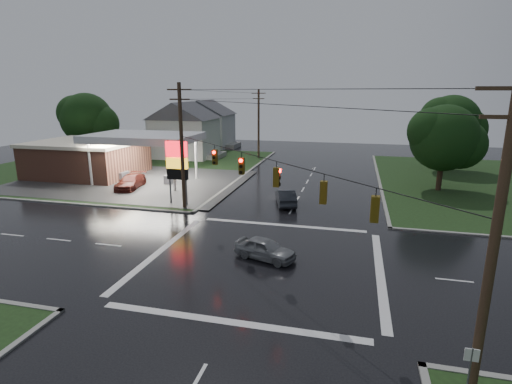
% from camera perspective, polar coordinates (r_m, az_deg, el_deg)
% --- Properties ---
extents(ground, '(120.00, 120.00, 0.00)m').
position_cam_1_polar(ground, '(25.31, 1.06, -9.79)').
color(ground, black).
rests_on(ground, ground).
extents(grass_nw, '(36.00, 36.00, 0.08)m').
position_cam_1_polar(grass_nw, '(58.56, -18.46, 3.46)').
color(grass_nw, black).
rests_on(grass_nw, ground).
extents(gas_station, '(26.20, 18.00, 5.60)m').
position_cam_1_polar(gas_station, '(52.84, -21.98, 4.81)').
color(gas_station, '#2D2D2D').
rests_on(gas_station, ground).
extents(pylon_sign, '(2.00, 0.35, 6.00)m').
position_cam_1_polar(pylon_sign, '(37.08, -11.23, 4.23)').
color(pylon_sign, '#59595E').
rests_on(pylon_sign, ground).
extents(utility_pole_nw, '(2.20, 0.32, 11.00)m').
position_cam_1_polar(utility_pole_nw, '(35.51, -10.57, 6.61)').
color(utility_pole_nw, '#382619').
rests_on(utility_pole_nw, ground).
extents(utility_pole_se, '(2.20, 0.32, 11.00)m').
position_cam_1_polar(utility_pole_se, '(14.50, 30.86, -6.39)').
color(utility_pole_se, '#382619').
rests_on(utility_pole_se, ground).
extents(utility_pole_n, '(2.20, 0.32, 10.50)m').
position_cam_1_polar(utility_pole_n, '(62.46, 0.37, 9.86)').
color(utility_pole_n, '#382619').
rests_on(utility_pole_n, ground).
extents(traffic_signals, '(26.87, 26.87, 1.47)m').
position_cam_1_polar(traffic_signals, '(23.40, 1.17, 4.82)').
color(traffic_signals, black).
rests_on(traffic_signals, ground).
extents(house_near, '(11.05, 8.48, 8.60)m').
position_cam_1_polar(house_near, '(64.34, -10.14, 8.82)').
color(house_near, silver).
rests_on(house_near, ground).
extents(house_far, '(11.05, 8.48, 8.60)m').
position_cam_1_polar(house_far, '(75.77, -7.13, 9.74)').
color(house_far, silver).
rests_on(house_far, ground).
extents(tree_nw_behind, '(8.93, 7.60, 10.00)m').
position_cam_1_polar(tree_nw_behind, '(65.52, -22.91, 9.59)').
color(tree_nw_behind, black).
rests_on(tree_nw_behind, ground).
extents(tree_ne_near, '(7.99, 6.80, 8.98)m').
position_cam_1_polar(tree_ne_near, '(45.68, 25.45, 6.95)').
color(tree_ne_near, black).
rests_on(tree_ne_near, ground).
extents(tree_ne_far, '(8.46, 7.20, 9.80)m').
position_cam_1_polar(tree_ne_far, '(57.94, 26.22, 8.77)').
color(tree_ne_far, black).
rests_on(tree_ne_far, ground).
extents(car_north, '(2.80, 4.79, 1.49)m').
position_cam_1_polar(car_north, '(37.02, 4.27, -0.73)').
color(car_north, '#202329').
rests_on(car_north, ground).
extents(car_crossing, '(4.29, 2.76, 1.36)m').
position_cam_1_polar(car_crossing, '(25.33, 1.31, -8.11)').
color(car_crossing, slate).
rests_on(car_crossing, ground).
extents(car_pump, '(2.83, 5.38, 1.49)m').
position_cam_1_polar(car_pump, '(45.19, -17.48, 1.40)').
color(car_pump, '#4D1711').
rests_on(car_pump, ground).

